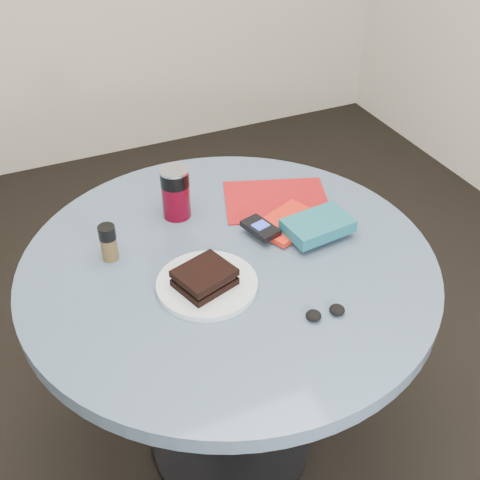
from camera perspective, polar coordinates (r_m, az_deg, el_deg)
name	(u,v)px	position (r m, az deg, el deg)	size (l,w,h in m)	color
ground	(231,444)	(2.00, -0.83, -18.77)	(4.00, 4.00, 0.00)	black
table	(229,309)	(1.55, -1.02, -6.56)	(1.00, 1.00, 0.75)	black
plate	(207,284)	(1.36, -3.14, -4.22)	(0.23, 0.23, 0.01)	silver
sandwich	(205,278)	(1.34, -3.38, -3.57)	(0.15, 0.13, 0.04)	black
soda_can	(176,193)	(1.56, -6.12, 4.48)	(0.09, 0.09, 0.14)	#5C0416
pepper_grinder	(108,242)	(1.45, -12.36, -0.22)	(0.05, 0.05, 0.09)	brown
magazine	(276,200)	(1.65, 3.46, 3.78)	(0.28, 0.21, 0.00)	maroon
red_book	(288,223)	(1.55, 4.58, 1.64)	(0.17, 0.11, 0.01)	red
novel	(318,225)	(1.50, 7.39, 1.37)	(0.16, 0.11, 0.03)	#155A68
mp3_player	(261,228)	(1.50, 1.96, 1.15)	(0.08, 0.11, 0.02)	black
headphones	(325,313)	(1.30, 8.09, -6.84)	(0.09, 0.04, 0.02)	black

